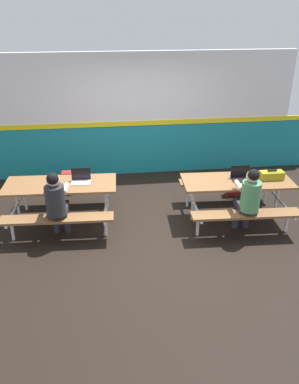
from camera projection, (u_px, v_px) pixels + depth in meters
The scene contains 11 objects.
ground_plane at pixel (150, 221), 6.82m from camera, with size 10.00×10.00×0.02m, color black.
accent_backdrop at pixel (137, 118), 8.23m from camera, with size 8.00×0.14×2.60m.
picnic_table_left at pixel (61, 193), 6.52m from camera, with size 1.89×1.63×0.74m.
picnic_table_right at pixel (236, 189), 6.64m from camera, with size 1.89×1.63×0.74m.
student_nearer at pixel (56, 201), 5.96m from camera, with size 0.37×0.53×1.21m.
student_further at pixel (249, 197), 6.09m from camera, with size 0.37×0.53×1.21m.
laptop_silver at pixel (81, 179), 6.48m from camera, with size 0.33×0.24×0.22m.
laptop_dark at pixel (241, 177), 6.59m from camera, with size 0.33×0.24×0.22m.
toolbox_grey at pixel (272, 175), 6.58m from camera, with size 0.40×0.18×0.18m.
backpack_dark at pixel (70, 182), 7.76m from camera, with size 0.30×0.22×0.44m.
tote_bag_bright at pixel (235, 186), 7.65m from camera, with size 0.34×0.21×0.43m.
Camera 1 is at (-0.74, -5.85, 3.45)m, focal length 36.17 mm.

